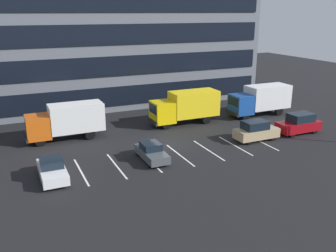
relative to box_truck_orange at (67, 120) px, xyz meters
The scene contains 10 objects.
ground_plane 9.64m from the box_truck_orange, 32.93° to the right, with size 120.00×120.00×0.00m, color black.
office_building 15.98m from the box_truck_orange, 58.22° to the left, with size 39.24×10.49×14.40m.
lot_markings 11.55m from the box_truck_orange, 45.83° to the right, with size 16.94×5.40×0.01m.
box_truck_orange is the anchor object (origin of this frame).
box_truck_yellow_all 12.63m from the box_truck_orange, ahead, with size 7.55×2.50×3.50m.
box_truck_blue 22.15m from the box_truck_orange, ahead, with size 7.49×2.48×3.47m.
suv_maroon 22.79m from the box_truck_orange, 19.70° to the right, with size 4.46×1.89×2.02m.
sedan_white 9.01m from the box_truck_orange, 106.84° to the right, with size 1.78×4.26×1.53m.
sedan_charcoal 9.83m from the box_truck_orange, 56.70° to the right, with size 1.67×3.98×1.43m.
suv_tan 17.94m from the box_truck_orange, 25.39° to the right, with size 4.22×1.79×1.91m.
Camera 1 is at (-13.05, -29.46, 11.74)m, focal length 39.66 mm.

